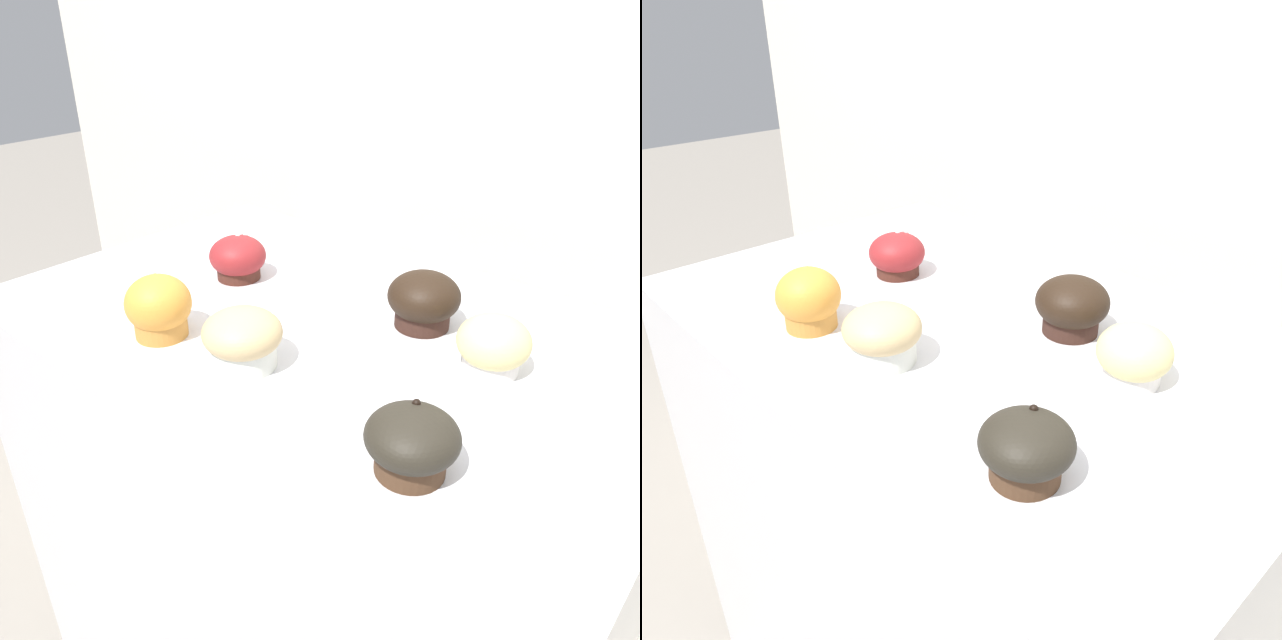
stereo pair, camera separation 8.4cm
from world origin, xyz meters
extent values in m
cube|color=beige|center=(0.00, 0.60, 0.90)|extent=(3.20, 0.10, 1.80)
cube|color=silver|center=(0.00, 0.00, 0.48)|extent=(1.00, 0.64, 0.96)
cylinder|color=white|center=(0.25, 0.04, 0.98)|extent=(0.07, 0.07, 0.04)
ellipsoid|color=#D7C780|center=(0.25, 0.04, 1.00)|extent=(0.10, 0.10, 0.07)
cylinder|color=#341E17|center=(0.12, 0.09, 0.98)|extent=(0.08, 0.08, 0.05)
ellipsoid|color=black|center=(0.12, 0.09, 1.01)|extent=(0.11, 0.11, 0.07)
cylinder|color=#462119|center=(-0.21, 0.03, 0.98)|extent=(0.07, 0.07, 0.04)
ellipsoid|color=maroon|center=(-0.21, 0.03, 1.00)|extent=(0.10, 0.10, 0.07)
sphere|color=white|center=(-0.22, 0.06, 1.03)|extent=(0.01, 0.01, 0.01)
sphere|color=white|center=(-0.23, 0.05, 1.03)|extent=(0.01, 0.01, 0.01)
sphere|color=white|center=(-0.22, 0.04, 1.03)|extent=(0.01, 0.01, 0.01)
cylinder|color=#492F1E|center=(0.28, -0.19, 0.98)|extent=(0.07, 0.07, 0.04)
ellipsoid|color=black|center=(0.28, -0.19, 1.00)|extent=(0.10, 0.10, 0.06)
sphere|color=black|center=(0.27, -0.17, 1.03)|extent=(0.01, 0.01, 0.01)
cylinder|color=#C28036|center=(-0.15, -0.18, 0.98)|extent=(0.07, 0.07, 0.05)
ellipsoid|color=orange|center=(-0.15, -0.18, 1.01)|extent=(0.09, 0.09, 0.08)
sphere|color=white|center=(-0.17, -0.17, 1.04)|extent=(0.01, 0.01, 0.01)
cylinder|color=silver|center=(0.00, -0.16, 0.98)|extent=(0.09, 0.09, 0.05)
ellipsoid|color=tan|center=(0.00, -0.16, 1.01)|extent=(0.11, 0.11, 0.06)
camera|label=1|loc=(0.53, -0.62, 1.40)|focal=35.00mm
camera|label=2|loc=(0.59, -0.57, 1.40)|focal=35.00mm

